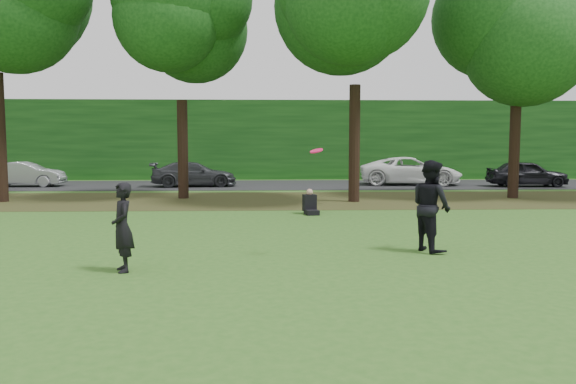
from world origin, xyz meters
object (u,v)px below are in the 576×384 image
object	(u,v)px
player_right	(431,206)
frisbee	(316,151)
seated_person	(310,205)
player_left	(123,227)

from	to	relation	value
player_right	frisbee	world-z (taller)	frisbee
frisbee	seated_person	bearing A→B (deg)	86.44
player_left	frisbee	world-z (taller)	frisbee
player_right	seated_person	size ratio (longest dim) A/B	2.41
player_left	seated_person	size ratio (longest dim) A/B	1.99
frisbee	seated_person	distance (m)	7.29
player_left	player_right	xyz separation A→B (m)	(6.24, 1.71, 0.17)
player_left	frisbee	size ratio (longest dim) A/B	4.36
player_right	seated_person	world-z (taller)	player_right
seated_person	frisbee	bearing A→B (deg)	-103.76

